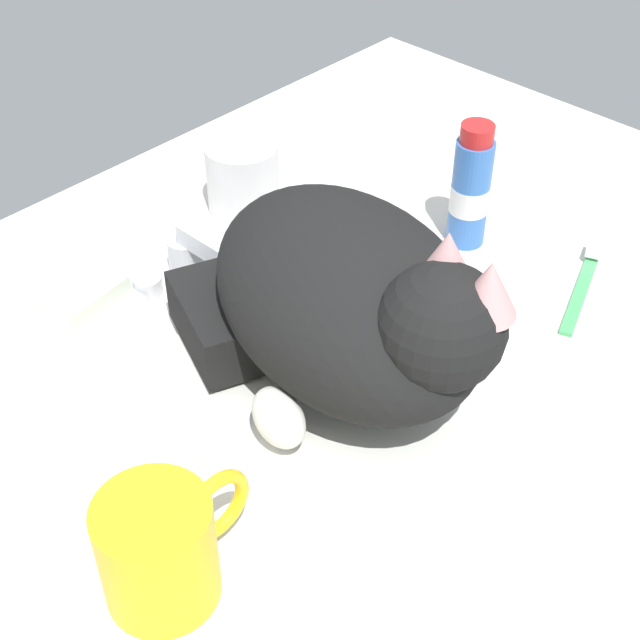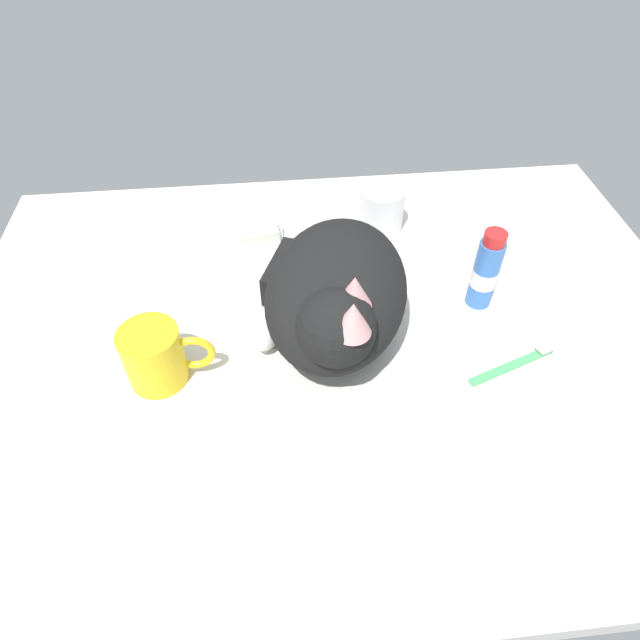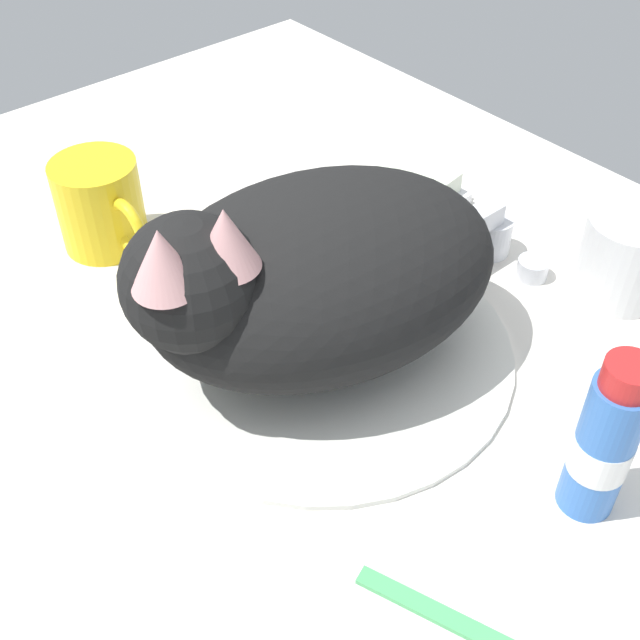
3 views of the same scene
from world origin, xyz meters
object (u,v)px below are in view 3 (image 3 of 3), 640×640
rinse_cup (624,257)px  toothbrush (478,630)px  toothpaste_bottle (604,443)px  faucet (485,235)px  cat (307,274)px  soap_bar (418,178)px  coffee_mug (102,206)px

rinse_cup → toothbrush: rinse_cup is taller
toothpaste_bottle → toothbrush: 13.98cm
faucet → toothpaste_bottle: (22.44, -15.50, 3.68)cm
faucet → toothbrush: faucet is taller
cat → soap_bar: (-10.39, 23.10, -6.15)cm
coffee_mug → toothbrush: (48.26, -2.98, -3.72)cm
faucet → coffee_mug: bearing=-133.8°
coffee_mug → cat: bearing=11.0°
rinse_cup → toothbrush: 35.66cm
rinse_cup → toothbrush: size_ratio=0.57×
coffee_mug → toothbrush: coffee_mug is taller
faucet → coffee_mug: 35.06cm
faucet → toothbrush: 37.14cm
toothpaste_bottle → rinse_cup: bearing=119.4°
toothpaste_bottle → faucet: bearing=145.4°
cat → toothbrush: cat is taller
faucet → toothpaste_bottle: 27.52cm
rinse_cup → toothbrush: bearing=-68.5°
soap_bar → toothpaste_bottle: toothpaste_bottle is taller
faucet → cat: (-0.44, -20.65, 6.00)cm
faucet → soap_bar: 11.11cm
rinse_cup → toothpaste_bottle: (11.44, -20.28, 2.22)cm
faucet → cat: 21.51cm
cat → toothbrush: 26.80cm
cat → toothpaste_bottle: bearing=12.7°
toothbrush → cat: bearing=162.8°
coffee_mug → rinse_cup: size_ratio=1.56×
faucet → soap_bar: bearing=167.3°
cat → rinse_cup: size_ratio=4.19×
toothbrush → toothpaste_bottle: bearing=97.1°
cat → rinse_cup: 28.26cm
rinse_cup → toothpaste_bottle: 23.39cm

